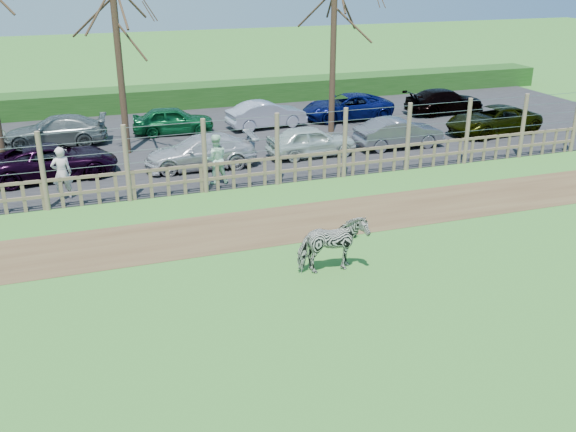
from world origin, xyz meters
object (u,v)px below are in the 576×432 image
object	(u,v)px
visitor_a	(62,173)
visitor_b	(215,159)
car_6	(493,120)
car_11	(266,114)
car_3	(201,152)
car_9	(55,131)
tree_right	(334,10)
car_12	(347,107)
car_4	(311,141)
car_2	(54,161)
car_5	(399,133)
car_13	(445,101)
zebra	(332,245)
tree_mid	(116,28)
crow	(354,234)
car_10	(173,120)

from	to	relation	value
visitor_a	visitor_b	world-z (taller)	same
car_6	car_11	xyz separation A→B (m)	(-9.11, 4.34, 0.00)
car_3	car_9	xyz separation A→B (m)	(-5.05, 5.01, 0.00)
tree_right	car_12	world-z (taller)	tree_right
visitor_a	car_3	bearing A→B (deg)	-165.47
car_3	car_12	distance (m)	9.86
car_4	visitor_a	bearing A→B (deg)	100.57
car_2	car_5	size ratio (longest dim) A/B	1.19
tree_right	visitor_b	world-z (taller)	tree_right
visitor_a	car_13	xyz separation A→B (m)	(18.28, 6.83, -0.26)
visitor_b	car_13	distance (m)	14.99
visitor_a	car_3	world-z (taller)	visitor_a
visitor_b	car_11	bearing A→B (deg)	-115.98
car_3	zebra	bearing A→B (deg)	9.35
car_12	car_4	bearing A→B (deg)	-33.88
car_6	car_11	world-z (taller)	same
zebra	car_2	bearing A→B (deg)	32.77
tree_mid	zebra	bearing A→B (deg)	-73.17
car_6	crow	bearing A→B (deg)	-57.65
tree_mid	car_12	bearing A→B (deg)	13.13
car_11	crow	bearing A→B (deg)	166.92
car_4	car_11	xyz separation A→B (m)	(-0.30, 4.97, 0.00)
crow	car_13	world-z (taller)	car_13
tree_mid	crow	world-z (taller)	tree_mid
car_10	car_13	size ratio (longest dim) A/B	0.85
car_3	car_12	xyz separation A→B (m)	(8.27, 5.36, 0.00)
car_3	car_9	world-z (taller)	same
tree_right	car_5	distance (m)	5.88
visitor_a	car_10	size ratio (longest dim) A/B	0.49
crow	car_4	distance (m)	7.96
zebra	car_5	world-z (taller)	zebra
car_3	car_4	distance (m)	4.41
tree_right	car_4	bearing A→B (deg)	-123.98
car_3	car_4	world-z (taller)	same
car_5	car_9	distance (m)	14.17
tree_right	car_6	xyz separation A→B (m)	(6.60, -2.65, -4.60)
visitor_b	car_11	size ratio (longest dim) A/B	0.47
visitor_a	car_9	distance (m)	6.87
tree_mid	car_9	distance (m)	5.44
crow	car_9	world-z (taller)	car_9
crow	car_2	bearing A→B (deg)	133.67
car_3	car_13	world-z (taller)	same
tree_mid	car_10	world-z (taller)	tree_mid
tree_right	visitor_a	size ratio (longest dim) A/B	4.26
car_2	car_6	xyz separation A→B (m)	(18.33, 0.17, 0.00)
car_9	car_6	bearing A→B (deg)	83.76
crow	car_6	world-z (taller)	car_6
car_6	car_3	bearing A→B (deg)	-93.15
crow	car_3	world-z (taller)	car_3
visitor_a	car_10	distance (m)	8.60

